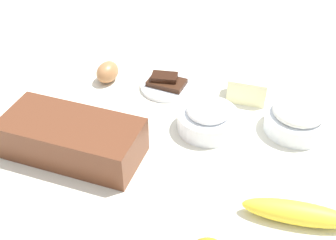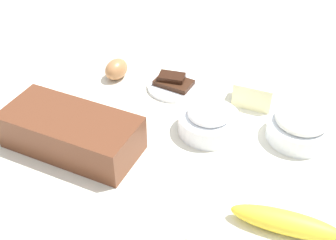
{
  "view_description": "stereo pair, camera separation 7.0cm",
  "coord_description": "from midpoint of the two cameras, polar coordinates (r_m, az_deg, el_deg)",
  "views": [
    {
      "loc": [
        -0.28,
        0.67,
        0.62
      ],
      "look_at": [
        0.0,
        0.0,
        0.04
      ],
      "focal_mm": 47.16,
      "sensor_mm": 36.0,
      "label": 1
    },
    {
      "loc": [
        -0.35,
        0.64,
        0.62
      ],
      "look_at": [
        0.0,
        0.0,
        0.04
      ],
      "focal_mm": 47.16,
      "sensor_mm": 36.0,
      "label": 2
    }
  ],
  "objects": [
    {
      "name": "ground_plane",
      "position": [
        0.96,
        -2.09,
        -2.38
      ],
      "size": [
        2.4,
        2.4,
        0.02
      ],
      "primitive_type": "cube",
      "color": "silver"
    },
    {
      "name": "loaf_pan",
      "position": [
        0.91,
        -14.46,
        -2.3
      ],
      "size": [
        0.29,
        0.15,
        0.08
      ],
      "rotation": [
        0.0,
        0.0,
        0.06
      ],
      "color": "brown",
      "rests_on": "ground_plane"
    },
    {
      "name": "flour_bowl",
      "position": [
        0.98,
        14.42,
        0.27
      ],
      "size": [
        0.14,
        0.14,
        0.07
      ],
      "color": "white",
      "rests_on": "ground_plane"
    },
    {
      "name": "sugar_bowl",
      "position": [
        0.95,
        3.08,
        0.26
      ],
      "size": [
        0.13,
        0.13,
        0.07
      ],
      "color": "white",
      "rests_on": "ground_plane"
    },
    {
      "name": "banana",
      "position": [
        0.8,
        13.88,
        -11.67
      ],
      "size": [
        0.19,
        0.08,
        0.04
      ],
      "primitive_type": "ellipsoid",
      "rotation": [
        0.0,
        0.0,
        0.18
      ],
      "color": "yellow",
      "rests_on": "ground_plane"
    },
    {
      "name": "butter_block",
      "position": [
        1.06,
        8.43,
        4.12
      ],
      "size": [
        0.1,
        0.07,
        0.06
      ],
      "primitive_type": "cube",
      "rotation": [
        0.0,
        0.0,
        0.11
      ],
      "color": "#F4EDB2",
      "rests_on": "ground_plane"
    },
    {
      "name": "egg_near_butter",
      "position": [
        1.13,
        -9.62,
        6.09
      ],
      "size": [
        0.05,
        0.07,
        0.05
      ],
      "primitive_type": "ellipsoid",
      "rotation": [
        0.0,
        1.57,
        4.7
      ],
      "color": "#A87144",
      "rests_on": "ground_plane"
    },
    {
      "name": "chocolate_plate",
      "position": [
        1.09,
        -2.04,
        4.58
      ],
      "size": [
        0.13,
        0.13,
        0.03
      ],
      "color": "white",
      "rests_on": "ground_plane"
    }
  ]
}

